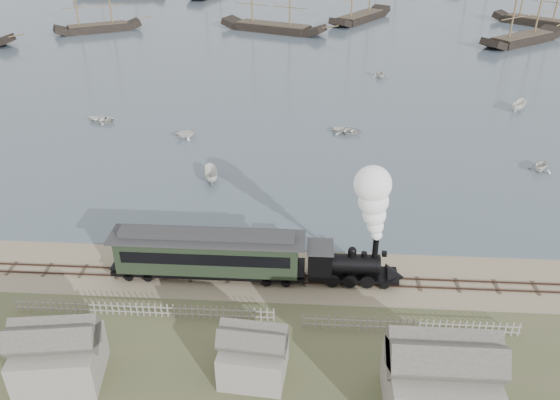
{
  "coord_description": "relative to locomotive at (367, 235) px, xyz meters",
  "views": [
    {
      "loc": [
        5.2,
        -36.77,
        26.68
      ],
      "look_at": [
        2.65,
        4.6,
        3.5
      ],
      "focal_mm": 35.0,
      "sensor_mm": 36.0,
      "label": 1
    }
  ],
  "objects": [
    {
      "name": "passenger_coach",
      "position": [
        -12.18,
        0.0,
        -2.08
      ],
      "size": [
        15.18,
        2.93,
        3.69
      ],
      "color": "black",
      "rests_on": "ground"
    },
    {
      "name": "shed_mid",
      "position": [
        -7.58,
        -10.0,
        -4.4
      ],
      "size": [
        4.0,
        3.5,
        3.6
      ],
      "primitive_type": null,
      "color": "gray",
      "rests_on": "ground"
    },
    {
      "name": "shed_left",
      "position": [
        -19.58,
        -11.0,
        -4.4
      ],
      "size": [
        5.0,
        4.0,
        4.1
      ],
      "primitive_type": null,
      "color": "gray",
      "rests_on": "ground"
    },
    {
      "name": "rowboat_1",
      "position": [
        -20.12,
        28.01,
        -3.59
      ],
      "size": [
        3.3,
        3.51,
        1.48
      ],
      "primitive_type": "imported",
      "rotation": [
        0.0,
        0.0,
        1.95
      ],
      "color": "silver",
      "rests_on": "harbor_water"
    },
    {
      "name": "rail_track",
      "position": [
        -9.58,
        0.0,
        -4.35
      ],
      "size": [
        120.0,
        1.8,
        0.16
      ],
      "color": "#3D2921",
      "rests_on": "ground"
    },
    {
      "name": "rowboat_4",
      "position": [
        21.05,
        21.18,
        -3.6
      ],
      "size": [
        3.7,
        3.64,
        1.48
      ],
      "primitive_type": "imported",
      "rotation": [
        0.0,
        0.0,
        5.6
      ],
      "color": "silver",
      "rests_on": "harbor_water"
    },
    {
      "name": "rowboat_6",
      "position": [
        -32.77,
        32.8,
        -3.95
      ],
      "size": [
        3.51,
        4.26,
        0.77
      ],
      "primitive_type": "imported",
      "rotation": [
        0.0,
        0.0,
        4.45
      ],
      "color": "silver",
      "rests_on": "harbor_water"
    },
    {
      "name": "locomotive",
      "position": [
        0.0,
        0.0,
        0.0
      ],
      "size": [
        7.65,
        2.85,
        9.53
      ],
      "color": "black",
      "rests_on": "ground"
    },
    {
      "name": "rowboat_5",
      "position": [
        24.75,
        40.83,
        -3.64
      ],
      "size": [
        3.67,
        3.27,
        1.39
      ],
      "primitive_type": "imported",
      "rotation": [
        0.0,
        0.0,
        2.48
      ],
      "color": "silver",
      "rests_on": "harbor_water"
    },
    {
      "name": "rowboat_2",
      "position": [
        -14.91,
        16.5,
        -3.66
      ],
      "size": [
        3.73,
        2.11,
        1.36
      ],
      "primitive_type": "imported",
      "rotation": [
        0.0,
        0.0,
        3.38
      ],
      "color": "silver",
      "rests_on": "harbor_water"
    },
    {
      "name": "picket_fence_east",
      "position": [
        2.92,
        -5.5,
        -4.4
      ],
      "size": [
        15.0,
        0.1,
        1.2
      ],
      "primitive_type": null,
      "color": "gray",
      "rests_on": "ground"
    },
    {
      "name": "rowboat_7",
      "position": [
        6.77,
        55.64,
        -3.54
      ],
      "size": [
        3.58,
        3.29,
        1.59
      ],
      "primitive_type": "imported",
      "rotation": [
        0.0,
        0.0,
        0.26
      ],
      "color": "silver",
      "rests_on": "harbor_water"
    },
    {
      "name": "rowboat_3",
      "position": [
        0.17,
        30.74,
        -3.95
      ],
      "size": [
        3.42,
        4.24,
        0.78
      ],
      "primitive_type": "imported",
      "rotation": [
        0.0,
        0.0,
        1.35
      ],
      "color": "silver",
      "rests_on": "harbor_water"
    },
    {
      "name": "ground",
      "position": [
        -9.58,
        2.0,
        -4.4
      ],
      "size": [
        600.0,
        600.0,
        0.0
      ],
      "primitive_type": "plane",
      "color": "#9D8C6F",
      "rests_on": "ground"
    },
    {
      "name": "beached_dinghy",
      "position": [
        -6.63,
        2.5,
        -4.02
      ],
      "size": [
        3.82,
        4.37,
        0.75
      ],
      "primitive_type": "imported",
      "rotation": [
        0.0,
        0.0,
        1.17
      ],
      "color": "silver",
      "rests_on": "ground"
    },
    {
      "name": "picket_fence_west",
      "position": [
        -16.08,
        -5.0,
        -4.4
      ],
      "size": [
        19.0,
        0.1,
        1.2
      ],
      "primitive_type": null,
      "color": "gray",
      "rests_on": "ground"
    }
  ]
}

